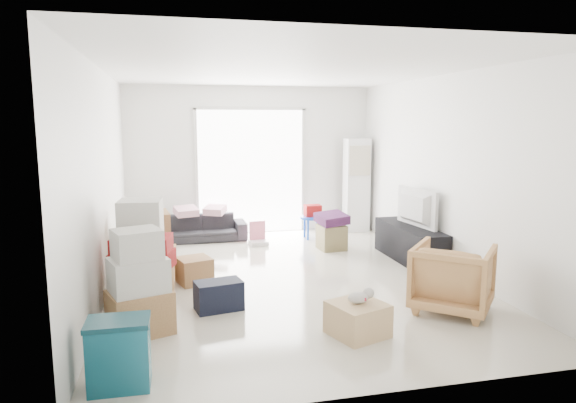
# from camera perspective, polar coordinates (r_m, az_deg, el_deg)

# --- Properties ---
(room_shell) EXTENTS (4.98, 6.48, 3.18)m
(room_shell) POSITION_cam_1_polar(r_m,az_deg,el_deg) (6.60, -0.11, 2.70)
(room_shell) COLOR beige
(room_shell) RESTS_ON ground
(sliding_door) EXTENTS (2.10, 0.04, 2.33)m
(sliding_door) POSITION_cam_1_polar(r_m,az_deg,el_deg) (9.52, -4.13, 3.93)
(sliding_door) COLOR white
(sliding_door) RESTS_ON room_shell
(ac_tower) EXTENTS (0.45, 0.30, 1.75)m
(ac_tower) POSITION_cam_1_polar(r_m,az_deg,el_deg) (9.74, 7.61, 1.80)
(ac_tower) COLOR white
(ac_tower) RESTS_ON room_shell
(tv_console) EXTENTS (0.47, 1.56, 0.52)m
(tv_console) POSITION_cam_1_polar(r_m,az_deg,el_deg) (7.91, 13.39, -4.51)
(tv_console) COLOR black
(tv_console) RESTS_ON room_shell
(television) EXTENTS (0.67, 1.03, 0.13)m
(television) POSITION_cam_1_polar(r_m,az_deg,el_deg) (7.84, 13.47, -2.21)
(television) COLOR black
(television) RESTS_ON tv_console
(sofa) EXTENTS (1.52, 0.47, 0.59)m
(sofa) POSITION_cam_1_polar(r_m,az_deg,el_deg) (9.08, -9.52, -2.45)
(sofa) COLOR #242429
(sofa) RESTS_ON room_shell
(pillow_left) EXTENTS (0.41, 0.37, 0.11)m
(pillow_left) POSITION_cam_1_polar(r_m,az_deg,el_deg) (8.99, -11.27, -0.33)
(pillow_left) COLOR #CC95AB
(pillow_left) RESTS_ON sofa
(pillow_right) EXTENTS (0.44, 0.41, 0.12)m
(pillow_right) POSITION_cam_1_polar(r_m,az_deg,el_deg) (9.04, -8.14, -0.17)
(pillow_right) COLOR #CC95AB
(pillow_right) RESTS_ON sofa
(armchair) EXTENTS (1.09, 1.09, 0.82)m
(armchair) POSITION_cam_1_polar(r_m,az_deg,el_deg) (5.93, 17.85, -7.72)
(armchair) COLOR tan
(armchair) RESTS_ON room_shell
(storage_bins) EXTENTS (0.48, 0.34, 0.55)m
(storage_bins) POSITION_cam_1_polar(r_m,az_deg,el_deg) (4.35, -18.24, -15.75)
(storage_bins) COLOR #125263
(storage_bins) RESTS_ON room_shell
(box_stack_a) EXTENTS (0.70, 0.64, 1.04)m
(box_stack_a) POSITION_cam_1_polar(r_m,az_deg,el_deg) (5.26, -16.23, -9.14)
(box_stack_a) COLOR #9D7747
(box_stack_a) RESTS_ON room_shell
(box_stack_b) EXTENTS (0.75, 0.68, 1.21)m
(box_stack_b) POSITION_cam_1_polar(r_m,az_deg,el_deg) (5.99, -15.86, -6.31)
(box_stack_b) COLOR #9D7747
(box_stack_b) RESTS_ON room_shell
(box_stack_c) EXTENTS (0.70, 0.62, 0.92)m
(box_stack_c) POSITION_cam_1_polar(r_m,az_deg,el_deg) (6.87, -15.24, -5.03)
(box_stack_c) COLOR #9D7747
(box_stack_c) RESTS_ON room_shell
(loose_box) EXTENTS (0.50, 0.50, 0.33)m
(loose_box) POSITION_cam_1_polar(r_m,az_deg,el_deg) (6.76, -10.35, -7.53)
(loose_box) COLOR #9D7747
(loose_box) RESTS_ON room_shell
(duffel_bag) EXTENTS (0.55, 0.39, 0.32)m
(duffel_bag) POSITION_cam_1_polar(r_m,az_deg,el_deg) (5.80, -7.71, -10.30)
(duffel_bag) COLOR black
(duffel_bag) RESTS_ON room_shell
(ottoman) EXTENTS (0.44, 0.44, 0.40)m
(ottoman) POSITION_cam_1_polar(r_m,az_deg,el_deg) (8.38, 4.86, -3.97)
(ottoman) COLOR olive
(ottoman) RESTS_ON room_shell
(blanket) EXTENTS (0.51, 0.51, 0.14)m
(blanket) POSITION_cam_1_polar(r_m,az_deg,el_deg) (8.32, 4.88, -2.14)
(blanket) COLOR #502050
(blanket) RESTS_ON ottoman
(kids_table) EXTENTS (0.47, 0.47, 0.60)m
(kids_table) POSITION_cam_1_polar(r_m,az_deg,el_deg) (9.10, 2.75, -1.48)
(kids_table) COLOR blue
(kids_table) RESTS_ON room_shell
(toy_walker) EXTENTS (0.31, 0.28, 0.39)m
(toy_walker) POSITION_cam_1_polar(r_m,az_deg,el_deg) (8.70, -3.34, -4.10)
(toy_walker) COLOR silver
(toy_walker) RESTS_ON room_shell
(wood_crate) EXTENTS (0.62, 0.62, 0.32)m
(wood_crate) POSITION_cam_1_polar(r_m,az_deg,el_deg) (5.15, 7.75, -12.82)
(wood_crate) COLOR tan
(wood_crate) RESTS_ON room_shell
(plush_bunny) EXTENTS (0.28, 0.16, 0.14)m
(plush_bunny) POSITION_cam_1_polar(r_m,az_deg,el_deg) (5.09, 8.10, -10.40)
(plush_bunny) COLOR #B2ADA8
(plush_bunny) RESTS_ON wood_crate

